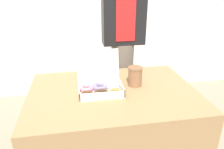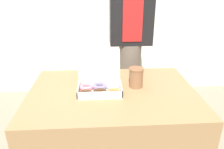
{
  "view_description": "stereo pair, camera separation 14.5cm",
  "coord_description": "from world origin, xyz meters",
  "views": [
    {
      "loc": [
        -0.23,
        -1.28,
        1.39
      ],
      "look_at": [
        -0.0,
        0.03,
        0.82
      ],
      "focal_mm": 35.0,
      "sensor_mm": 36.0,
      "label": 1
    },
    {
      "loc": [
        -0.09,
        -1.3,
        1.39
      ],
      "look_at": [
        -0.0,
        0.03,
        0.82
      ],
      "focal_mm": 35.0,
      "sensor_mm": 36.0,
      "label": 2
    }
  ],
  "objects": [
    {
      "name": "donut_box",
      "position": [
        -0.09,
        0.01,
        0.75
      ],
      "size": [
        0.3,
        0.26,
        0.26
      ],
      "color": "white",
      "rests_on": "table"
    },
    {
      "name": "coffee_cup",
      "position": [
        0.17,
        0.06,
        0.78
      ],
      "size": [
        0.1,
        0.1,
        0.14
      ],
      "color": "#8C6042",
      "rests_on": "table"
    },
    {
      "name": "table",
      "position": [
        0.0,
        0.0,
        0.36
      ],
      "size": [
        1.12,
        0.78,
        0.71
      ],
      "color": "#99754C",
      "rests_on": "ground_plane"
    },
    {
      "name": "person_customer",
      "position": [
        0.2,
        0.63,
        0.93
      ],
      "size": [
        0.37,
        0.22,
        1.65
      ],
      "color": "#665B51",
      "rests_on": "ground_plane"
    }
  ]
}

